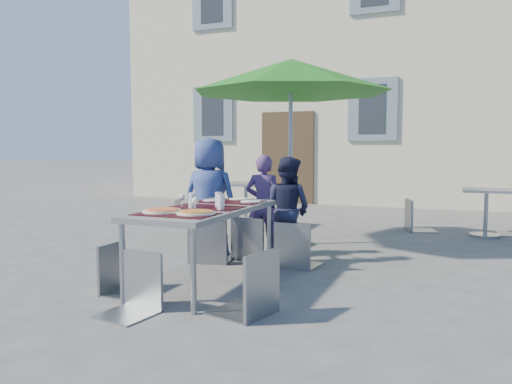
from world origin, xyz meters
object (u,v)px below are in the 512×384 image
at_px(chair_0, 209,210).
at_px(chair_1, 251,212).
at_px(child_0, 210,198).
at_px(bg_chair_l_0, 183,197).
at_px(patio_umbrella, 291,78).
at_px(child_2, 287,209).
at_px(cafe_table_1, 486,205).
at_px(cafe_table_0, 246,197).
at_px(chair_3, 119,239).
at_px(pizza_near_left, 162,210).
at_px(chair_4, 251,243).
at_px(chair_2, 296,217).
at_px(child_1, 264,205).
at_px(dining_table, 206,213).
at_px(chair_5, 134,247).
at_px(bg_chair_r_0, 264,196).
at_px(bg_chair_l_1, 416,196).
at_px(pizza_near_right, 196,212).

bearing_deg(chair_0, chair_1, 38.13).
relative_size(child_0, bg_chair_l_0, 1.72).
xyz_separation_m(child_0, patio_umbrella, (0.67, 1.10, 1.55)).
bearing_deg(child_0, child_2, -173.12).
bearing_deg(bg_chair_l_0, cafe_table_1, 7.75).
xyz_separation_m(cafe_table_0, cafe_table_1, (3.70, 0.50, -0.03)).
distance_m(chair_0, chair_3, 1.41).
relative_size(child_2, cafe_table_1, 1.71).
height_order(pizza_near_left, cafe_table_0, pizza_near_left).
bearing_deg(child_0, cafe_table_0, -77.30).
bearing_deg(chair_4, chair_2, 95.24).
relative_size(pizza_near_left, chair_3, 0.42).
height_order(child_1, child_2, child_1).
xyz_separation_m(dining_table, patio_umbrella, (0.15, 2.20, 1.58)).
relative_size(chair_5, cafe_table_0, 1.23).
bearing_deg(chair_4, cafe_table_1, 67.50).
bearing_deg(patio_umbrella, cafe_table_0, 134.45).
bearing_deg(dining_table, bg_chair_r_0, 101.06).
bearing_deg(bg_chair_r_0, chair_5, -83.19).
bearing_deg(child_2, bg_chair_l_0, -22.01).
bearing_deg(bg_chair_l_1, chair_5, -109.62).
bearing_deg(cafe_table_0, child_0, -77.72).
xyz_separation_m(dining_table, bg_chair_l_1, (1.66, 4.03, -0.13)).
distance_m(child_1, child_2, 0.49).
xyz_separation_m(chair_2, cafe_table_1, (2.06, 2.94, -0.09)).
relative_size(dining_table, child_0, 1.27).
bearing_deg(bg_chair_l_0, bg_chair_l_1, 11.93).
xyz_separation_m(child_1, bg_chair_l_1, (1.63, 2.56, -0.06)).
height_order(chair_5, bg_chair_l_0, chair_5).
xyz_separation_m(patio_umbrella, bg_chair_l_0, (-2.29, 1.03, -1.78)).
relative_size(pizza_near_left, chair_1, 0.37).
distance_m(patio_umbrella, cafe_table_0, 2.43).
height_order(chair_1, patio_umbrella, patio_umbrella).
relative_size(pizza_near_left, cafe_table_1, 0.50).
distance_m(chair_2, cafe_table_0, 2.95).
bearing_deg(bg_chair_l_1, chair_2, -108.57).
bearing_deg(pizza_near_right, chair_0, 112.57).
bearing_deg(cafe_table_1, chair_2, -124.99).
bearing_deg(pizza_near_left, chair_4, -13.41).
height_order(pizza_near_left, pizza_near_right, same).
height_order(child_0, patio_umbrella, patio_umbrella).
distance_m(pizza_near_right, child_0, 1.73).
bearing_deg(cafe_table_1, bg_chair_l_0, -172.25).
bearing_deg(pizza_near_right, patio_umbrella, 90.33).
bearing_deg(chair_5, cafe_table_1, 60.02).
distance_m(child_2, chair_3, 2.06).
relative_size(child_2, chair_4, 1.23).
distance_m(child_2, patio_umbrella, 1.96).
distance_m(child_2, bg_chair_r_0, 2.29).
bearing_deg(cafe_table_1, pizza_near_left, -123.19).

